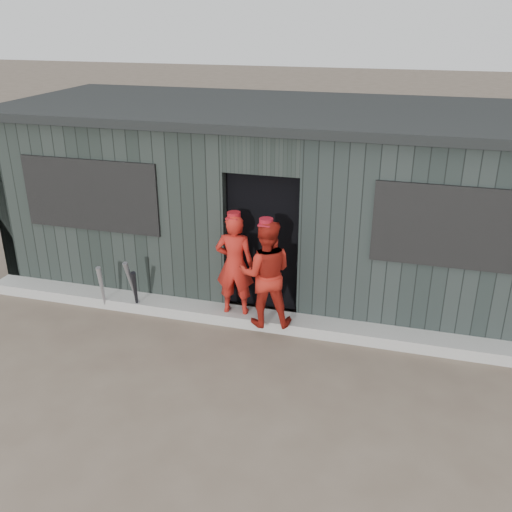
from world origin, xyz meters
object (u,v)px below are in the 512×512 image
(player_red_left, at_px, (235,264))
(dugout, at_px, (286,196))
(bat_left, at_px, (102,288))
(player_red_right, at_px, (266,273))
(bat_mid, at_px, (133,287))
(bat_right, at_px, (136,292))
(player_grey_back, at_px, (315,270))

(player_red_left, xyz_separation_m, dugout, (0.29, 1.68, 0.45))
(bat_left, bearing_deg, player_red_right, 0.84)
(player_red_left, bearing_deg, player_red_right, 152.27)
(bat_mid, xyz_separation_m, bat_right, (0.03, 0.00, -0.07))
(bat_left, distance_m, player_red_right, 2.37)
(bat_right, distance_m, player_red_right, 1.89)
(bat_left, relative_size, player_grey_back, 0.55)
(bat_left, xyz_separation_m, bat_right, (0.49, 0.02, -0.00))
(bat_right, height_order, player_grey_back, player_grey_back)
(player_red_left, bearing_deg, bat_mid, 2.33)
(bat_mid, xyz_separation_m, dugout, (1.68, 1.88, 0.87))
(bat_left, xyz_separation_m, player_grey_back, (2.82, 0.78, 0.28))
(dugout, bearing_deg, player_grey_back, -59.19)
(bat_mid, relative_size, dugout, 0.10)
(bat_right, xyz_separation_m, player_grey_back, (2.32, 0.76, 0.29))
(player_red_left, height_order, player_grey_back, player_red_left)
(player_grey_back, distance_m, dugout, 1.46)
(bat_mid, distance_m, player_red_right, 1.90)
(bat_mid, distance_m, player_grey_back, 2.48)
(bat_left, relative_size, player_red_left, 0.51)
(bat_left, distance_m, bat_mid, 0.47)
(bat_left, bearing_deg, player_grey_back, 15.46)
(bat_left, bearing_deg, dugout, 41.58)
(player_red_left, distance_m, dugout, 1.77)
(player_red_left, bearing_deg, dugout, -105.78)
(bat_mid, xyz_separation_m, player_red_right, (1.85, 0.01, 0.43))
(bat_right, xyz_separation_m, player_red_right, (1.82, 0.01, 0.50))
(player_red_right, bearing_deg, player_grey_back, -137.07)
(player_red_left, distance_m, player_grey_back, 1.13)
(bat_left, xyz_separation_m, bat_mid, (0.46, 0.02, 0.07))
(bat_left, distance_m, player_grey_back, 2.94)
(bat_left, distance_m, bat_right, 0.49)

